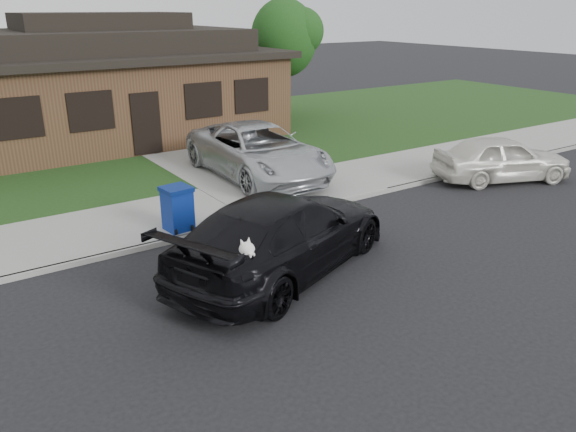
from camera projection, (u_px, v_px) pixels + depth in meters
ground at (160, 338)px, 9.01m from camera, size 120.00×120.00×0.00m
sidewalk at (77, 235)px, 12.88m from camera, size 60.00×3.00×0.12m
curb at (96, 258)px, 11.71m from camera, size 60.00×0.12×0.12m
lawn at (15, 161)px, 19.10m from camera, size 60.00×13.00×0.13m
driveway at (213, 154)px, 19.90m from camera, size 4.50×13.00×0.14m
sedan at (282, 234)px, 11.02m from camera, size 5.93×4.15×1.59m
minivan at (258, 151)px, 16.83m from camera, size 2.77×5.71×1.57m
white_compact at (502, 158)px, 16.92m from camera, size 4.40×3.03×1.39m
recycling_bin at (178, 208)px, 12.89m from camera, size 0.68×0.70×1.03m
house at (107, 84)px, 22.01m from camera, size 12.60×8.60×4.65m
tree_1 at (288, 37)px, 25.24m from camera, size 3.15×3.00×5.25m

